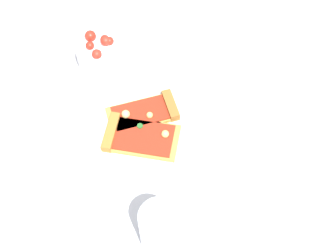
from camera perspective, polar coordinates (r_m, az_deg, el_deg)
name	(u,v)px	position (r m, az deg, el deg)	size (l,w,h in m)	color
ground_plane	(163,129)	(0.99, -0.63, -0.33)	(2.40, 2.40, 0.00)	silver
plate	(146,126)	(0.99, -2.74, -0.05)	(0.23, 0.23, 0.01)	white
pizza_slice_near	(137,137)	(0.96, -3.86, -1.29)	(0.16, 0.17, 0.02)	gold
pizza_slice_far	(147,112)	(0.99, -2.56, 1.73)	(0.10, 0.16, 0.02)	gold
salad_bowl	(101,54)	(1.08, -8.15, 8.74)	(0.11, 0.11, 0.08)	white
soda_glass	(160,230)	(0.84, -1.01, -12.61)	(0.07, 0.07, 0.12)	silver
paper_napkin	(267,121)	(1.02, 11.98, 0.62)	(0.14, 0.16, 0.00)	white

